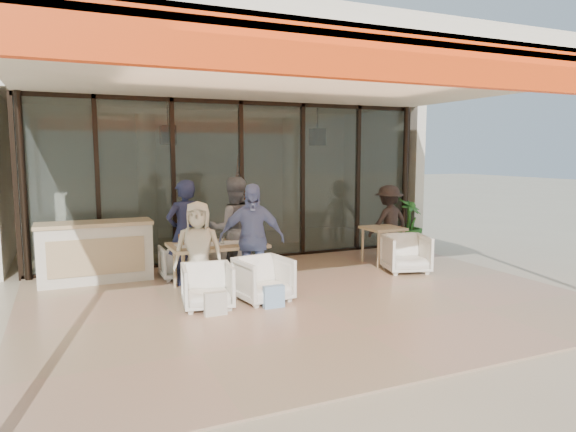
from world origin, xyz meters
The scene contains 21 objects.
ground centered at (0.00, 0.00, 0.00)m, with size 70.00×70.00×0.00m, color #C6B293.
terrace_floor centered at (0.00, 0.00, 0.01)m, with size 8.00×6.00×0.01m, color tan.
terrace_structure centered at (0.00, -0.26, 3.25)m, with size 8.00×6.00×3.40m.
glass_storefront centered at (0.00, 3.00, 1.60)m, with size 8.08×0.10×3.20m.
interior_block centered at (0.01, 5.31, 2.23)m, with size 9.05×3.62×3.52m.
host_counter centered at (-2.82, 2.30, 0.53)m, with size 1.85×0.65×1.04m.
dining_table centered at (-1.07, 1.07, 0.69)m, with size 1.50×0.90×0.93m.
chair_far_left centered at (-1.48, 2.02, 0.32)m, with size 0.63×0.59×0.65m, color white.
chair_far_right centered at (-0.64, 2.02, 0.34)m, with size 0.66×0.62×0.68m, color white.
chair_near_left centered at (-1.48, 0.12, 0.35)m, with size 0.68×0.64×0.70m, color white.
chair_near_right centered at (-0.64, 0.12, 0.37)m, with size 0.71×0.67×0.73m, color white.
diner_navy centered at (-1.48, 1.52, 0.88)m, with size 0.64×0.42×1.75m, color #1A1D39.
diner_grey centered at (-0.64, 1.52, 0.89)m, with size 0.87×0.67×1.78m, color #5C5C60.
diner_cream centered at (-1.48, 0.62, 0.74)m, with size 0.72×0.47×1.48m, color beige.
diner_periwinkle centered at (-0.64, 0.62, 0.86)m, with size 1.01×0.42×1.72m, color #7785C7.
tote_bag_cream centered at (-1.48, -0.28, 0.17)m, with size 0.30×0.10×0.34m, color silver.
tote_bag_blue centered at (-0.64, -0.28, 0.17)m, with size 0.30×0.10×0.34m, color #99BFD8.
side_table centered at (2.41, 1.55, 0.64)m, with size 0.70×0.70×0.74m.
side_chair centered at (2.41, 0.80, 0.39)m, with size 0.75×0.71×0.78m, color white.
standing_woman centered at (2.84, 1.99, 0.76)m, with size 0.99×0.57×1.53m, color black.
potted_palm centered at (3.94, 2.76, 0.58)m, with size 0.64×0.64×1.15m, color #1E5919.
Camera 1 is at (-3.26, -6.76, 2.19)m, focal length 32.00 mm.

